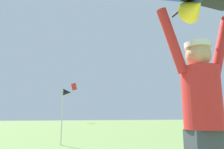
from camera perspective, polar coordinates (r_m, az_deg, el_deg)
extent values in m
cylinder|color=red|center=(2.12, 22.52, -5.62)|extent=(0.39, 0.39, 0.56)
sphere|color=tan|center=(2.19, 21.75, 4.71)|extent=(0.23, 0.23, 0.23)
cylinder|color=white|center=(2.21, 21.57, 7.08)|extent=(0.28, 0.28, 0.05)
cylinder|color=red|center=(2.38, 26.75, 6.85)|extent=(0.29, 0.13, 0.62)
cylinder|color=red|center=(2.08, 15.52, 8.57)|extent=(0.29, 0.13, 0.62)
cone|color=yellow|center=(2.36, 20.88, 16.07)|extent=(0.27, 0.24, 0.24)
cube|color=red|center=(37.85, -9.95, -3.15)|extent=(1.23, 1.08, 1.41)
cylinder|color=silver|center=(7.79, -13.02, -10.64)|extent=(0.04, 0.04, 1.91)
cone|color=black|center=(7.87, -11.75, -4.59)|extent=(0.28, 0.24, 0.24)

